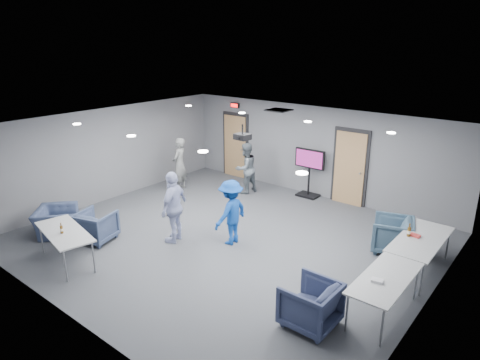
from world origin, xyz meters
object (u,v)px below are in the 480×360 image
Objects in this scene: person_c at (174,207)px; table_right_b at (385,280)px; person_b at (246,168)px; chair_front_b at (56,221)px; chair_right_a at (392,235)px; bottle_right at (409,232)px; chair_front_a at (96,226)px; person_a at (179,164)px; person_d at (231,212)px; chair_right_c at (310,304)px; table_front_left at (64,233)px; projector at (242,136)px; table_right_a at (421,240)px; tv_stand at (309,170)px; bottle_front at (62,229)px.

person_c is 0.96× the size of table_right_b.
chair_front_b is (-1.79, -5.22, -0.46)m from person_b.
chair_right_a is 3.08× the size of bottle_right.
chair_right_a is 1.07× the size of chair_front_a.
chair_front_b is 3.56× the size of bottle_right.
person_a is 4.11m from person_d.
chair_right_c reaches higher than table_front_left.
chair_right_c is 2.37× the size of projector.
table_front_left is at bearing 126.14° from table_right_a.
person_c reaches higher than person_b.
bottle_right is at bearing 23.43° from chair_right_a.
chair_right_a is at bearing 16.98° from table_right_b.
person_c is at bearing -100.29° from chair_right_c.
table_right_b is at bearing -121.75° from chair_front_b.
table_front_left is at bearing 7.25° from person_b.
tv_stand reaches higher than bottle_right.
person_b is 5.54m from chair_front_b.
table_right_b is (4.91, 0.27, -0.17)m from person_c.
chair_right_a reaches higher than chair_front_b.
chair_right_a is 7.13m from bottle_front.
chair_front_a is at bearing -69.02° from person_c.
bottle_front is (1.60, -4.85, -0.01)m from person_a.
chair_front_a is at bearing 1.75° from person_b.
chair_right_c is 6.66m from chair_front_b.
chair_right_c is at bearing 16.41° from bottle_front.
tv_stand is at bearing 128.74° from person_b.
person_a is at bearing 166.60° from projector.
bottle_front is at bearing -35.33° from person_d.
projector is (-3.99, -0.78, 1.71)m from table_right_a.
chair_front_a is at bearing -112.46° from tv_stand.
chair_front_b is 7.69m from table_right_b.
person_c is at bearing 23.46° from person_a.
projector reaches higher than chair_right_a.
person_a is 5.11m from bottle_front.
bottle_front is (1.58, -0.68, 0.49)m from chair_front_b.
table_right_b is (0.84, 1.03, 0.29)m from chair_right_c.
table_right_a is at bearing -31.20° from tv_stand.
chair_right_a is 3.45m from chair_right_c.
table_front_left is 0.17m from bottle_front.
person_c reaches higher than chair_front_b.
bottle_right reaches higher than table_front_left.
person_b is at bearing -118.94° from chair_right_a.
chair_front_b is at bearing 116.61° from table_right_a.
projector reaches higher than table_right_a.
tv_stand is (-0.17, 3.84, 0.06)m from person_d.
chair_front_b is at bearing -20.83° from person_a.
bottle_right is 4.14m from projector.
table_right_a is (7.45, 3.74, 0.36)m from chair_front_b.
person_b is at bearing -148.19° from person_d.
bottle_right reaches higher than table_right_b.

